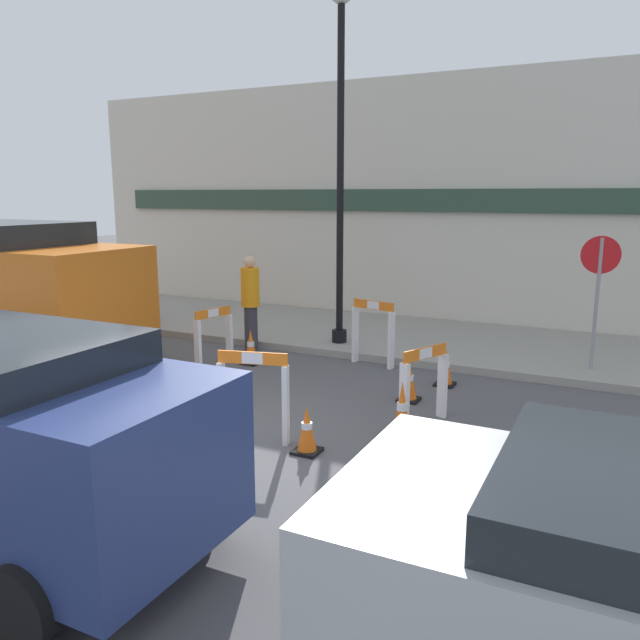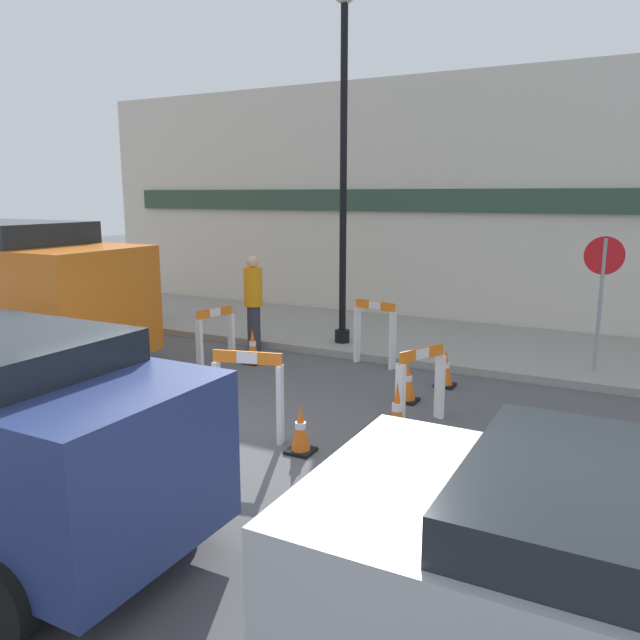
{
  "view_description": "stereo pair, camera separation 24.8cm",
  "coord_description": "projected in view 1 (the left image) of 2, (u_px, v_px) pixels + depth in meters",
  "views": [
    {
      "loc": [
        4.41,
        -5.51,
        2.93
      ],
      "look_at": [
        0.17,
        3.06,
        1.0
      ],
      "focal_mm": 35.0,
      "sensor_mm": 36.0,
      "label": 1
    },
    {
      "loc": [
        4.63,
        -5.4,
        2.93
      ],
      "look_at": [
        0.17,
        3.06,
        1.0
      ],
      "focal_mm": 35.0,
      "sensor_mm": 36.0,
      "label": 2
    }
  ],
  "objects": [
    {
      "name": "barricade_0",
      "position": [
        253.0,
        394.0,
        7.41
      ],
      "size": [
        0.86,
        0.34,
        1.12
      ],
      "rotation": [
        0.0,
        0.0,
        6.53
      ],
      "color": "white",
      "rests_on": "ground_plane"
    },
    {
      "name": "traffic_cone_4",
      "position": [
        251.0,
        347.0,
        10.92
      ],
      "size": [
        0.3,
        0.3,
        0.62
      ],
      "color": "black",
      "rests_on": "ground_plane"
    },
    {
      "name": "barricade_1",
      "position": [
        424.0,
        383.0,
        8.03
      ],
      "size": [
        0.45,
        0.78,
        1.02
      ],
      "rotation": [
        0.0,
        0.0,
        7.43
      ],
      "color": "white",
      "rests_on": "ground_plane"
    },
    {
      "name": "barricade_3",
      "position": [
        214.0,
        336.0,
        10.73
      ],
      "size": [
        0.32,
        0.77,
        1.02
      ],
      "rotation": [
        0.0,
        0.0,
        10.74
      ],
      "color": "white",
      "rests_on": "ground_plane"
    },
    {
      "name": "traffic_cone_3",
      "position": [
        445.0,
        368.0,
        9.68
      ],
      "size": [
        0.3,
        0.3,
        0.59
      ],
      "color": "black",
      "rests_on": "ground_plane"
    },
    {
      "name": "streetlamp_post",
      "position": [
        341.0,
        121.0,
        11.22
      ],
      "size": [
        0.44,
        0.44,
        6.49
      ],
      "color": "black",
      "rests_on": "sidewalk_slab"
    },
    {
      "name": "person_worker",
      "position": [
        250.0,
        300.0,
        11.69
      ],
      "size": [
        0.49,
        0.49,
        1.81
      ],
      "rotation": [
        0.0,
        0.0,
        -0.69
      ],
      "color": "#33333D",
      "rests_on": "ground_plane"
    },
    {
      "name": "parked_car_1",
      "position": [
        4.0,
        429.0,
        5.16
      ],
      "size": [
        3.8,
        1.88,
        1.82
      ],
      "color": "navy",
      "rests_on": "ground_plane"
    },
    {
      "name": "traffic_cone_2",
      "position": [
        402.0,
        412.0,
        7.51
      ],
      "size": [
        0.3,
        0.3,
        0.74
      ],
      "color": "black",
      "rests_on": "ground_plane"
    },
    {
      "name": "barricade_2",
      "position": [
        373.0,
        331.0,
        10.79
      ],
      "size": [
        0.82,
        0.31,
        1.14
      ],
      "rotation": [
        0.0,
        0.0,
        9.2
      ],
      "color": "white",
      "rests_on": "ground_plane"
    },
    {
      "name": "traffic_cone_0",
      "position": [
        149.0,
        372.0,
        9.53
      ],
      "size": [
        0.3,
        0.3,
        0.54
      ],
      "color": "black",
      "rests_on": "ground_plane"
    },
    {
      "name": "traffic_cone_1",
      "position": [
        409.0,
        381.0,
        8.95
      ],
      "size": [
        0.3,
        0.3,
        0.61
      ],
      "color": "black",
      "rests_on": "ground_plane"
    },
    {
      "name": "person_pedestrian",
      "position": [
        144.0,
        282.0,
        13.98
      ],
      "size": [
        0.46,
        0.46,
        1.62
      ],
      "rotation": [
        0.0,
        0.0,
        3.4
      ],
      "color": "#33333D",
      "rests_on": "sidewalk_slab"
    },
    {
      "name": "storefront_facade",
      "position": [
        415.0,
        202.0,
        14.06
      ],
      "size": [
        18.0,
        0.22,
        5.5
      ],
      "color": "beige",
      "rests_on": "ground_plane"
    },
    {
      "name": "ground_plane",
      "position": [
        192.0,
        448.0,
        7.33
      ],
      "size": [
        60.0,
        60.0,
        0.0
      ],
      "primitive_type": "plane",
      "color": "#4C4C4F"
    },
    {
      "name": "stop_sign",
      "position": [
        598.0,
        281.0,
        9.89
      ],
      "size": [
        0.59,
        0.13,
        2.16
      ],
      "rotation": [
        0.0,
        0.0,
        3.33
      ],
      "color": "gray",
      "rests_on": "sidewalk_slab"
    },
    {
      "name": "traffic_cone_5",
      "position": [
        307.0,
        430.0,
        7.15
      ],
      "size": [
        0.3,
        0.3,
        0.57
      ],
      "color": "black",
      "rests_on": "ground_plane"
    },
    {
      "name": "sidewalk_slab",
      "position": [
        383.0,
        335.0,
        12.9
      ],
      "size": [
        18.0,
        3.7,
        0.13
      ],
      "color": "gray",
      "rests_on": "ground_plane"
    }
  ]
}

